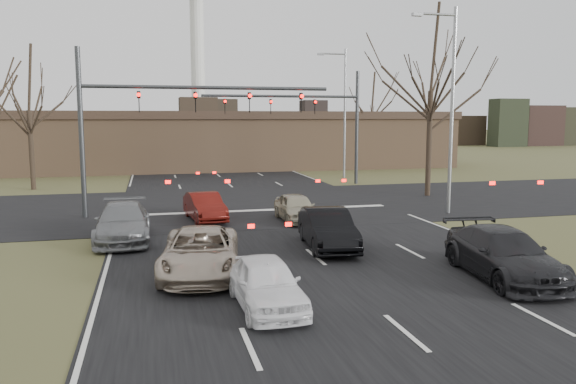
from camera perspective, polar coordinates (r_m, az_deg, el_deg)
name	(u,v)px	position (r m, az deg, el deg)	size (l,w,h in m)	color
ground	(345,282)	(16.58, 5.81, -9.12)	(360.00, 360.00, 0.00)	#4F502B
road_main	(192,154)	(75.29, -9.69, 3.86)	(14.00, 300.00, 0.02)	black
road_cross	(253,205)	(30.79, -3.57, -1.28)	(200.00, 14.00, 0.02)	black
building	(230,140)	(53.50, -5.88, 5.31)	(42.40, 10.40, 5.30)	#8E6A4C
mast_arm_near	(152,111)	(27.95, -13.63, 8.03)	(12.12, 0.24, 8.00)	#383A3D
mast_arm_far	(319,114)	(39.67, 3.18, 7.95)	(11.12, 0.24, 8.00)	#383A3D
streetlight_right_near	(449,100)	(28.72, 16.05, 8.95)	(2.34, 0.25, 10.00)	gray
streetlight_right_far	(343,107)	(44.46, 5.58, 8.62)	(2.34, 0.25, 10.00)	gray
tree_right_near	(432,47)	(35.26, 14.44, 14.10)	(6.90, 6.90, 11.50)	black
tree_left_far	(27,77)	(40.75, -24.99, 10.53)	(5.70, 5.70, 9.50)	black
tree_right_far	(372,94)	(53.99, 8.52, 9.84)	(5.40, 5.40, 9.00)	black
car_silver_suv	(200,252)	(17.32, -8.90, -6.05)	(2.31, 5.01, 1.39)	#B4A592
car_white_sedan	(266,283)	(14.22, -2.22, -9.22)	(1.52, 3.78, 1.29)	white
car_black_hatch	(328,229)	(20.52, 4.03, -3.76)	(1.53, 4.40, 1.45)	black
car_charcoal_sedan	(503,254)	(17.90, 21.05, -5.92)	(2.05, 5.04, 1.46)	black
car_grey_ahead	(123,222)	(22.68, -16.43, -2.97)	(2.02, 4.98, 1.44)	slate
car_red_ahead	(205,207)	(26.35, -8.45, -1.48)	(1.36, 3.90, 1.28)	#53100B
car_silver_ahead	(296,208)	(25.81, 0.85, -1.59)	(1.51, 3.76, 1.28)	#AEA78C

